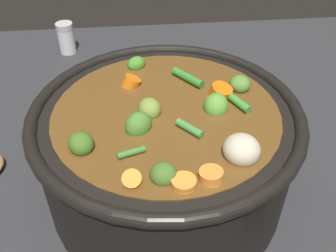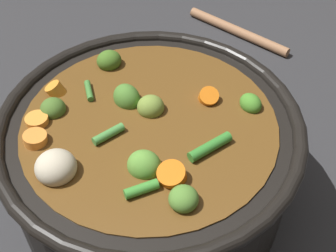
% 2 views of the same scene
% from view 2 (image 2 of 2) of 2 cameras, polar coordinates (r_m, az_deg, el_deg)
% --- Properties ---
extents(ground_plane, '(1.10, 1.10, 0.00)m').
position_cam_2_polar(ground_plane, '(0.59, -1.97, -8.93)').
color(ground_plane, '#2D2D30').
extents(cooking_pot, '(0.34, 0.34, 0.16)m').
position_cam_2_polar(cooking_pot, '(0.53, -2.20, -4.29)').
color(cooking_pot, black).
rests_on(cooking_pot, ground_plane).
extents(wooden_spoon, '(0.20, 0.21, 0.02)m').
position_cam_2_polar(wooden_spoon, '(0.80, 6.25, 9.85)').
color(wooden_spoon, '#A06F4B').
rests_on(wooden_spoon, ground_plane).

